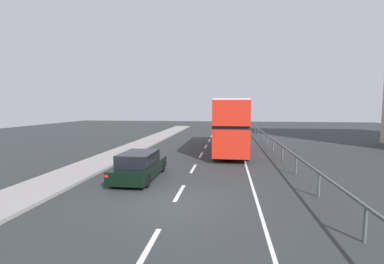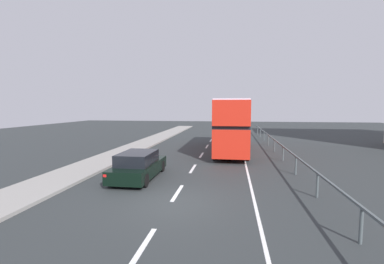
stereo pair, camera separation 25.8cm
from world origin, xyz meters
name	(u,v)px [view 2 (the right image)]	position (x,y,z in m)	size (l,w,h in m)	color
ground_plane	(172,203)	(0.00, 0.00, -0.05)	(73.92, 120.00, 0.10)	#2B3031
near_sidewalk_kerb	(26,193)	(-6.32, 0.00, 0.07)	(2.62, 80.00, 0.14)	gray
lane_paint_markings	(226,160)	(1.93, 8.66, 0.00)	(3.35, 46.00, 0.01)	silver
bridge_side_railing	(283,149)	(5.78, 9.00, 0.86)	(0.10, 42.00, 1.05)	#495255
double_decker_bus_red	(231,124)	(2.24, 12.66, 2.28)	(2.52, 10.94, 4.25)	red
hatchback_car_near	(138,166)	(-2.47, 3.19, 0.67)	(1.86, 4.49, 1.40)	black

